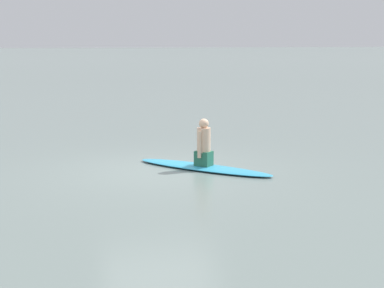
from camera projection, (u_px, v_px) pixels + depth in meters
ground_plane at (159, 172)px, 13.04m from camera, size 400.00×400.00×0.00m
surfboard at (204, 167)px, 13.27m from camera, size 2.87×2.80×0.08m
person_paddler at (204, 144)px, 13.18m from camera, size 0.44×0.44×1.04m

